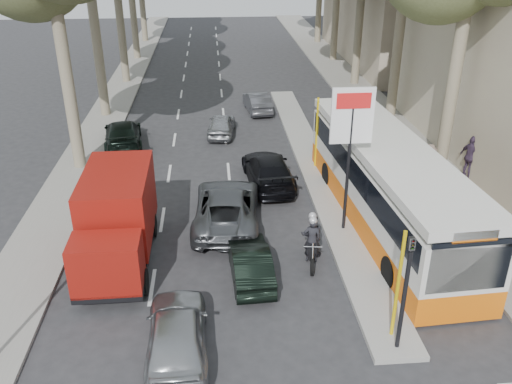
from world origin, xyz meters
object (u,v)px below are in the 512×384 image
(dark_hatchback, at_px, (250,262))
(motorcycle, at_px, (312,239))
(silver_hatchback, at_px, (177,334))
(city_bus, at_px, (387,183))
(red_truck, at_px, (117,219))

(dark_hatchback, xyz_separation_m, motorcycle, (2.20, 0.91, 0.23))
(silver_hatchback, distance_m, dark_hatchback, 4.10)
(city_bus, xyz_separation_m, motorcycle, (-3.27, -2.33, -0.92))
(motorcycle, bearing_deg, city_bus, 43.45)
(silver_hatchback, distance_m, motorcycle, 6.20)
(city_bus, bearing_deg, silver_hatchback, -142.48)
(silver_hatchback, bearing_deg, motorcycle, -136.90)
(dark_hatchback, distance_m, red_truck, 4.74)
(red_truck, height_order, motorcycle, red_truck)
(silver_hatchback, relative_size, dark_hatchback, 1.14)
(silver_hatchback, xyz_separation_m, motorcycle, (4.40, 4.36, 0.12))
(silver_hatchback, relative_size, red_truck, 0.71)
(silver_hatchback, xyz_separation_m, dark_hatchback, (2.21, 3.45, -0.11))
(city_bus, bearing_deg, motorcycle, -148.09)
(silver_hatchback, height_order, dark_hatchback, silver_hatchback)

